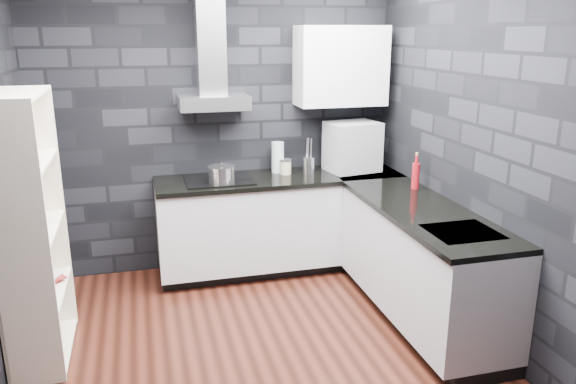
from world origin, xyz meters
name	(u,v)px	position (x,y,z in m)	size (l,w,h in m)	color
ground	(256,349)	(0.00, 0.00, 0.00)	(3.20, 3.20, 0.00)	#401A12
wall_back	(217,123)	(0.00, 1.62, 1.35)	(3.20, 0.05, 2.70)	black
wall_front	(341,259)	(0.00, -1.62, 1.35)	(3.20, 0.05, 2.70)	black
wall_right	(478,149)	(1.62, 0.00, 1.35)	(0.05, 3.20, 2.70)	black
toekick_back	(279,262)	(0.50, 1.34, 0.05)	(2.18, 0.50, 0.10)	black
toekick_right	(422,312)	(1.34, 0.10, 0.05)	(0.50, 1.78, 0.10)	black
counter_back_cab	(280,220)	(0.50, 1.30, 0.48)	(2.20, 0.60, 0.76)	silver
counter_right_cab	(421,262)	(1.30, 0.10, 0.48)	(0.60, 1.80, 0.76)	silver
counter_back_top	(280,178)	(0.50, 1.29, 0.88)	(2.20, 0.62, 0.04)	black
counter_right_top	(424,211)	(1.29, 0.10, 0.88)	(0.62, 1.80, 0.04)	black
counter_corner_top	(363,173)	(1.30, 1.30, 0.88)	(0.62, 0.62, 0.04)	black
hood_body	(214,102)	(-0.05, 1.43, 1.56)	(0.60, 0.34, 0.12)	#A3A2A7
hood_chimney	(211,41)	(-0.05, 1.50, 2.07)	(0.24, 0.20, 0.90)	#A3A2A7
upper_cabinet	(341,66)	(1.10, 1.43, 1.85)	(0.80, 0.35, 0.70)	silver
cooktop	(219,179)	(-0.05, 1.30, 0.91)	(0.58, 0.50, 0.01)	black
sink_rim	(462,232)	(1.30, -0.40, 0.89)	(0.44, 0.40, 0.01)	#A3A2A7
pot	(222,175)	(-0.04, 1.16, 0.98)	(0.22, 0.22, 0.13)	silver
glass_vase	(278,157)	(0.52, 1.45, 1.04)	(0.11, 0.11, 0.28)	silver
storage_jar	(286,167)	(0.57, 1.36, 0.96)	(0.10, 0.10, 0.12)	#BFB888
utensil_crock	(308,165)	(0.79, 1.37, 0.97)	(0.11, 0.11, 0.14)	silver
appliance_garage	(352,147)	(1.20, 1.34, 1.12)	(0.45, 0.35, 0.45)	#9D9FA4
red_bottle	(416,176)	(1.48, 0.61, 1.01)	(0.06, 0.06, 0.21)	maroon
bookshelf	(31,231)	(-1.42, 0.34, 0.90)	(0.34, 0.80, 1.80)	#F2E4CB
fruit_bowl	(28,229)	(-1.42, 0.26, 0.94)	(0.24, 0.24, 0.06)	white
book_red	(39,269)	(-1.43, 0.47, 0.57)	(0.15, 0.02, 0.20)	maroon
book_second	(38,262)	(-1.44, 0.54, 0.59)	(0.15, 0.02, 0.21)	#B2B2B2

